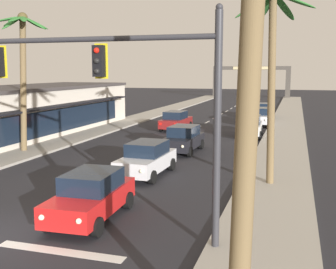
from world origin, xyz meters
The scene contains 16 objects.
ground_plane centered at (0.00, 0.00, 0.00)m, with size 220.00×220.00×0.00m, color #232328.
sidewalk_right centered at (7.80, 20.00, 0.07)m, with size 3.20×110.00×0.14m, color #9E998E.
sidewalk_left centered at (-7.80, 20.00, 0.07)m, with size 3.20×110.00×0.14m, color #9E998E.
lane_markings centered at (0.44, 19.80, 0.00)m, with size 4.28×87.81×0.01m.
traffic_signal_mast centered at (2.99, 0.79, 4.90)m, with size 11.02×0.41×6.95m.
sedan_lead_at_stop_bar centered at (1.82, 2.12, 0.85)m, with size 2.08×4.50×1.68m.
sedan_third_in_queue centered at (1.56, 8.58, 0.85)m, with size 2.06×4.49×1.68m.
sedan_fifth_in_queue centered at (1.72, 15.03, 0.85)m, with size 2.06×4.50×1.68m.
sedan_oncoming_far centered at (-1.47, 24.47, 0.85)m, with size 2.10×4.51×1.68m.
sedan_parked_nearest_kerb centered at (5.12, 35.93, 0.85)m, with size 1.98×4.46×1.68m.
sedan_parked_mid_kerb centered at (5.34, 30.13, 0.85)m, with size 1.95×4.45×1.68m.
sedan_parked_far_kerb centered at (5.09, 22.87, 0.85)m, with size 2.06×4.49×1.68m.
palm_left_second centered at (-7.71, 11.87, 6.07)m, with size 3.08×3.17×8.69m.
palm_right_second centered at (7.44, 8.36, 6.11)m, with size 3.45×3.49×8.70m.
storefront_strip_left centered at (-12.33, 17.02, 1.97)m, with size 8.24×27.12×3.94m.
town_gateway_arch centered at (0.00, 72.53, 3.97)m, with size 14.78×0.90×6.05m.
Camera 1 is at (8.54, -10.67, 5.17)m, focal length 44.92 mm.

